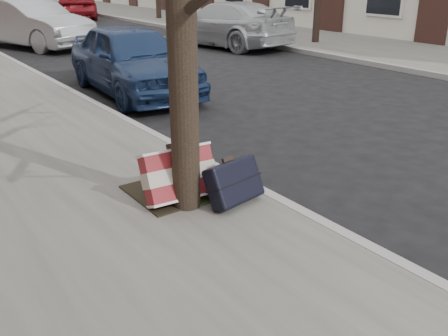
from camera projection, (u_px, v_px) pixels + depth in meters
ground at (393, 194)px, 5.34m from camera, size 120.00×120.00×0.00m
far_sidewalk at (209, 24)px, 20.84m from camera, size 4.00×70.00×0.12m
dirt_patch at (175, 190)px, 5.11m from camera, size 0.85×0.85×0.02m
suitcase_red at (179, 175)px, 4.81m from camera, size 0.72×0.43×0.54m
suitcase_navy at (234, 182)px, 4.76m from camera, size 0.63×0.43×0.46m
car_near_front at (133, 59)px, 9.36m from camera, size 1.84×3.94×1.31m
car_near_mid at (31, 24)px, 14.86m from camera, size 2.84×4.54×1.41m
car_far_front at (226, 24)px, 15.12m from camera, size 2.50×4.79×1.33m
car_far_back at (76, 2)px, 23.61m from camera, size 3.22×4.86×1.54m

